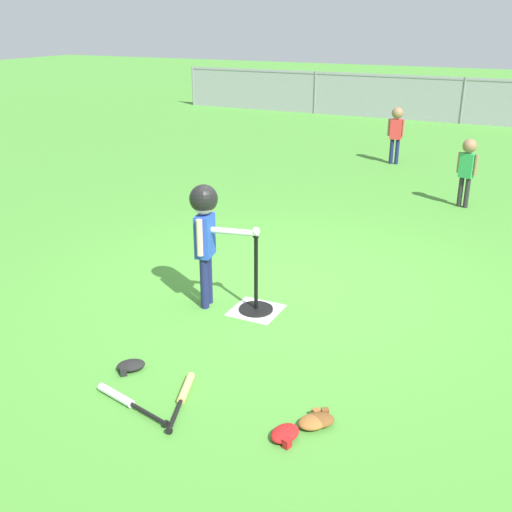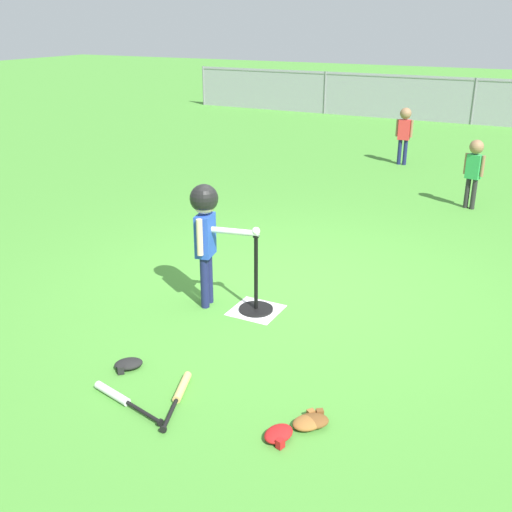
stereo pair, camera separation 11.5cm
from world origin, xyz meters
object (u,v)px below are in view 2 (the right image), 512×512
at_px(batting_tee, 256,298).
at_px(spare_bat_silver, 119,397).
at_px(fielder_near_right, 404,128).
at_px(spare_bat_wood, 180,393).
at_px(baseball_on_tee, 256,231).
at_px(fielder_deep_right, 474,165).
at_px(glove_by_plate, 128,364).
at_px(batter_child, 206,221).
at_px(glove_outfield_drop, 279,434).
at_px(glove_near_bats, 308,422).
at_px(glove_tossed_aside, 313,421).

height_order(batting_tee, spare_bat_silver, batting_tee).
distance_m(fielder_near_right, spare_bat_wood, 8.09).
distance_m(baseball_on_tee, spare_bat_wood, 1.66).
relative_size(fielder_near_right, spare_bat_wood, 1.60).
height_order(fielder_deep_right, glove_by_plate, fielder_deep_right).
xyz_separation_m(fielder_near_right, spare_bat_silver, (0.13, -8.30, -0.64)).
xyz_separation_m(batter_child, spare_bat_wood, (0.60, -1.38, -0.81)).
bearing_deg(batting_tee, glove_outfield_drop, -58.10).
xyz_separation_m(fielder_deep_right, spare_bat_wood, (-1.09, -5.76, -0.60)).
distance_m(batter_child, spare_bat_silver, 1.83).
height_order(glove_near_bats, glove_tossed_aside, same).
xyz_separation_m(batting_tee, spare_bat_silver, (-0.22, -1.72, -0.10)).
bearing_deg(baseball_on_tee, spare_bat_silver, -97.22).
xyz_separation_m(batter_child, spare_bat_silver, (0.25, -1.63, -0.81)).
bearing_deg(glove_by_plate, baseball_on_tee, 72.25).
bearing_deg(batter_child, glove_near_bats, -39.10).
bearing_deg(spare_bat_silver, fielder_deep_right, 76.49).
height_order(batting_tee, baseball_on_tee, baseball_on_tee).
distance_m(spare_bat_silver, spare_bat_wood, 0.44).
bearing_deg(batting_tee, spare_bat_silver, -97.22).
bearing_deg(baseball_on_tee, fielder_deep_right, 74.05).
bearing_deg(baseball_on_tee, spare_bat_wood, -84.60).
relative_size(fielder_deep_right, glove_by_plate, 3.66).
height_order(fielder_deep_right, glove_near_bats, fielder_deep_right).
xyz_separation_m(spare_bat_silver, glove_by_plate, (-0.21, 0.38, 0.01)).
bearing_deg(glove_by_plate, batting_tee, 72.25).
bearing_deg(glove_tossed_aside, fielder_near_right, 100.58).
distance_m(fielder_deep_right, glove_near_bats, 5.69).
relative_size(fielder_deep_right, spare_bat_wood, 1.52).
xyz_separation_m(spare_bat_wood, glove_by_plate, (-0.57, 0.13, 0.01)).
bearing_deg(glove_by_plate, spare_bat_wood, -12.64).
bearing_deg(spare_bat_wood, baseball_on_tee, 95.40).
bearing_deg(batting_tee, baseball_on_tee, 0.00).
relative_size(fielder_near_right, glove_by_plate, 3.86).
xyz_separation_m(batting_tee, fielder_near_right, (-0.35, 6.58, 0.54)).
relative_size(glove_by_plate, glove_tossed_aside, 0.99).
relative_size(batter_child, glove_tossed_aside, 4.35).
distance_m(glove_tossed_aside, glove_outfield_drop, 0.28).
relative_size(batter_child, fielder_deep_right, 1.20).
height_order(baseball_on_tee, spare_bat_silver, baseball_on_tee).
bearing_deg(spare_bat_silver, fielder_near_right, 90.93).
distance_m(spare_bat_silver, glove_tossed_aside, 1.40).
relative_size(spare_bat_silver, spare_bat_wood, 1.07).
height_order(fielder_near_right, glove_near_bats, fielder_near_right).
distance_m(baseball_on_tee, glove_near_bats, 1.91).
xyz_separation_m(batting_tee, glove_near_bats, (1.10, -1.37, -0.09)).
relative_size(glove_near_bats, glove_tossed_aside, 1.00).
distance_m(batter_child, glove_near_bats, 2.17).
height_order(baseball_on_tee, batter_child, batter_child).
bearing_deg(glove_near_bats, glove_by_plate, 179.10).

